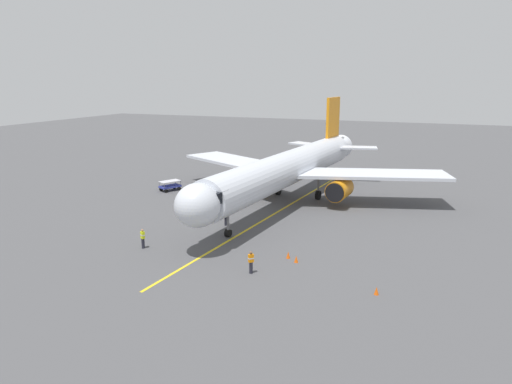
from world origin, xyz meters
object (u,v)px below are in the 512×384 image
at_px(safety_cone_nose_right, 288,255).
at_px(safety_cone_wing_port, 376,291).
at_px(ground_crew_marshaller, 251,262).
at_px(ground_crew_wing_walker, 226,217).
at_px(ground_crew_loader, 143,238).
at_px(baggage_cart_near_nose, 170,186).
at_px(airplane, 289,168).
at_px(safety_cone_nose_left, 296,259).

relative_size(safety_cone_nose_right, safety_cone_wing_port, 1.00).
height_order(ground_crew_marshaller, safety_cone_nose_right, ground_crew_marshaller).
height_order(ground_crew_wing_walker, ground_crew_loader, same).
relative_size(ground_crew_marshaller, baggage_cart_near_nose, 0.58).
height_order(airplane, safety_cone_nose_right, airplane).
distance_m(ground_crew_loader, safety_cone_nose_right, 12.35).
distance_m(ground_crew_marshaller, safety_cone_nose_left, 4.13).
xyz_separation_m(ground_crew_marshaller, safety_cone_nose_right, (-1.64, -3.84, -0.61)).
relative_size(ground_crew_loader, baggage_cart_near_nose, 0.58).
bearing_deg(baggage_cart_near_nose, airplane, -179.50).
distance_m(ground_crew_wing_walker, safety_cone_nose_right, 10.24).
height_order(ground_crew_marshaller, ground_crew_wing_walker, same).
bearing_deg(ground_crew_loader, ground_crew_wing_walker, -114.38).
relative_size(safety_cone_nose_left, safety_cone_nose_right, 1.00).
bearing_deg(ground_crew_wing_walker, safety_cone_nose_left, 144.55).
relative_size(ground_crew_loader, safety_cone_nose_left, 3.11).
bearing_deg(airplane, ground_crew_marshaller, 100.19).
bearing_deg(airplane, safety_cone_wing_port, 121.71).
bearing_deg(airplane, ground_crew_wing_walker, 74.36).
bearing_deg(airplane, safety_cone_nose_left, 109.68).
distance_m(airplane, ground_crew_marshaller, 21.06).
height_order(ground_crew_loader, baggage_cart_near_nose, ground_crew_loader).
distance_m(baggage_cart_near_nose, safety_cone_nose_left, 27.96).
bearing_deg(ground_crew_marshaller, ground_crew_wing_walker, -55.59).
bearing_deg(baggage_cart_near_nose, ground_crew_loader, 115.80).
relative_size(ground_crew_marshaller, safety_cone_wing_port, 3.11).
height_order(safety_cone_nose_left, safety_cone_nose_right, same).
bearing_deg(airplane, ground_crew_loader, 70.42).
height_order(airplane, safety_cone_nose_left, airplane).
xyz_separation_m(ground_crew_loader, baggage_cart_near_nose, (9.15, -18.92, -0.23)).
bearing_deg(ground_crew_loader, ground_crew_marshaller, 172.13).
relative_size(airplane, safety_cone_nose_left, 73.37).
bearing_deg(safety_cone_nose_right, ground_crew_wing_walker, -35.45).
height_order(ground_crew_wing_walker, safety_cone_nose_right, ground_crew_wing_walker).
xyz_separation_m(safety_cone_nose_left, safety_cone_wing_port, (-6.58, 3.38, 0.00)).
bearing_deg(ground_crew_marshaller, safety_cone_nose_left, -127.63).
xyz_separation_m(ground_crew_loader, safety_cone_nose_right, (-12.10, -2.39, -0.61)).
xyz_separation_m(ground_crew_loader, safety_cone_wing_port, (-19.54, 1.60, -0.61)).
xyz_separation_m(ground_crew_marshaller, ground_crew_wing_walker, (6.69, -9.77, 0.00)).
bearing_deg(safety_cone_nose_left, safety_cone_nose_right, -35.52).
bearing_deg(safety_cone_nose_right, ground_crew_loader, 11.19).
bearing_deg(safety_cone_wing_port, ground_crew_marshaller, -0.95).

